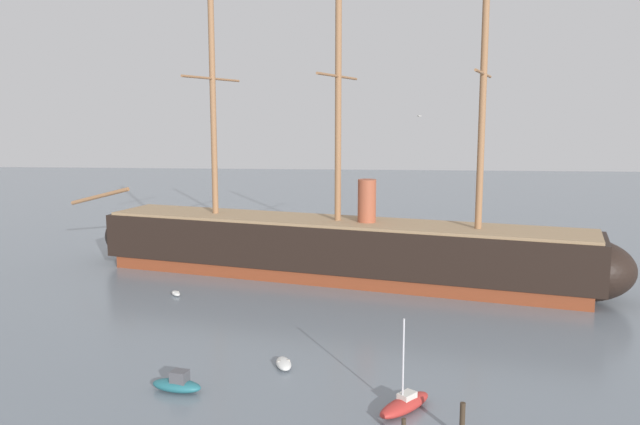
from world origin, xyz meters
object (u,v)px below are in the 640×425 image
object	(u,v)px
sailboat_foreground_right	(405,404)
dinghy_alongside_bow	(176,293)
motorboat_far_left	(143,255)
dinghy_near_centre	(284,364)
dinghy_far_right	(566,270)
tall_ship	(338,248)
motorboat_foreground_left	(177,384)
seagull_in_flight	(419,116)
mooring_piling_midwater	(462,421)

from	to	relation	value
sailboat_foreground_right	dinghy_alongside_bow	world-z (taller)	sailboat_foreground_right
motorboat_far_left	dinghy_near_centre	bearing A→B (deg)	-56.51
dinghy_near_centre	dinghy_far_right	world-z (taller)	dinghy_near_centre
tall_ship	motorboat_far_left	world-z (taller)	tall_ship
motorboat_foreground_left	seagull_in_flight	size ratio (longest dim) A/B	3.51
sailboat_foreground_right	dinghy_alongside_bow	bearing A→B (deg)	131.97
motorboat_foreground_left	dinghy_alongside_bow	xyz separation A→B (m)	(-7.80, 25.17, -0.34)
motorboat_far_left	mooring_piling_midwater	distance (m)	61.61
mooring_piling_midwater	sailboat_foreground_right	bearing A→B (deg)	134.67
dinghy_alongside_bow	mooring_piling_midwater	size ratio (longest dim) A/B	0.87
tall_ship	seagull_in_flight	world-z (taller)	tall_ship
sailboat_foreground_right	motorboat_far_left	bearing A→B (deg)	127.41
dinghy_alongside_bow	mooring_piling_midwater	world-z (taller)	mooring_piling_midwater
tall_ship	dinghy_far_right	size ratio (longest dim) A/B	24.29
seagull_in_flight	motorboat_far_left	bearing A→B (deg)	148.71
motorboat_foreground_left	dinghy_far_right	xyz separation A→B (m)	(38.70, 39.80, -0.25)
motorboat_far_left	seagull_in_flight	distance (m)	46.89
motorboat_far_left	seagull_in_flight	bearing A→B (deg)	-31.29
mooring_piling_midwater	seagull_in_flight	world-z (taller)	seagull_in_flight
motorboat_foreground_left	mooring_piling_midwater	size ratio (longest dim) A/B	1.74
dinghy_near_centre	mooring_piling_midwater	distance (m)	16.69
tall_ship	motorboat_foreground_left	bearing A→B (deg)	-105.96
dinghy_alongside_bow	motorboat_far_left	xyz separation A→B (m)	(-10.13, 18.00, 0.24)
dinghy_alongside_bow	motorboat_far_left	distance (m)	20.66
motorboat_foreground_left	dinghy_alongside_bow	distance (m)	26.36
mooring_piling_midwater	dinghy_near_centre	bearing A→B (deg)	140.35
dinghy_alongside_bow	seagull_in_flight	size ratio (longest dim) A/B	1.75
sailboat_foreground_right	motorboat_foreground_left	bearing A→B (deg)	173.46
dinghy_far_right	mooring_piling_midwater	bearing A→B (deg)	-112.49
tall_ship	mooring_piling_midwater	distance (m)	41.04
motorboat_foreground_left	seagull_in_flight	distance (m)	34.06
dinghy_near_centre	motorboat_far_left	distance (m)	45.47
mooring_piling_midwater	motorboat_foreground_left	bearing A→B (deg)	164.94
sailboat_foreground_right	dinghy_alongside_bow	xyz separation A→B (m)	(-24.35, 27.07, -0.34)
dinghy_alongside_bow	mooring_piling_midwater	bearing A→B (deg)	-47.71
tall_ship	seagull_in_flight	distance (m)	22.62
sailboat_foreground_right	seagull_in_flight	size ratio (longest dim) A/B	5.70
seagull_in_flight	dinghy_near_centre	bearing A→B (deg)	-125.79
sailboat_foreground_right	mooring_piling_midwater	distance (m)	4.94
dinghy_far_right	motorboat_far_left	bearing A→B (deg)	176.59
tall_ship	motorboat_far_left	bearing A→B (deg)	162.22
dinghy_far_right	dinghy_near_centre	bearing A→B (deg)	-132.40
dinghy_near_centre	dinghy_far_right	xyz separation A→B (m)	(31.54, 34.54, -0.00)
tall_ship	dinghy_alongside_bow	world-z (taller)	tall_ship
motorboat_far_left	dinghy_far_right	distance (m)	56.72
motorboat_foreground_left	mooring_piling_midwater	world-z (taller)	mooring_piling_midwater
tall_ship	motorboat_far_left	distance (m)	29.32
dinghy_near_centre	dinghy_far_right	size ratio (longest dim) A/B	1.00
dinghy_far_right	seagull_in_flight	bearing A→B (deg)	-137.05
motorboat_far_left	dinghy_alongside_bow	bearing A→B (deg)	-60.64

